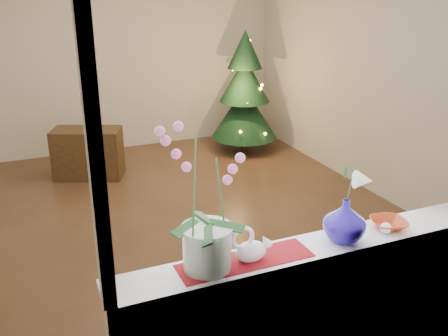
# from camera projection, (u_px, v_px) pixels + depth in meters

# --- Properties ---
(ground) EXTENTS (5.00, 5.00, 0.00)m
(ground) POSITION_uv_depth(u_px,v_px,m) (177.00, 219.00, 5.01)
(ground) COLOR #3C2618
(ground) RESTS_ON ground
(wall_back) EXTENTS (4.50, 0.10, 2.70)m
(wall_back) POSITION_uv_depth(u_px,v_px,m) (115.00, 52.00, 6.68)
(wall_back) COLOR beige
(wall_back) RESTS_ON ground
(wall_front) EXTENTS (4.50, 0.10, 2.70)m
(wall_front) POSITION_uv_depth(u_px,v_px,m) (330.00, 180.00, 2.38)
(wall_front) COLOR beige
(wall_front) RESTS_ON ground
(wall_right) EXTENTS (0.10, 5.00, 2.70)m
(wall_right) POSITION_uv_depth(u_px,v_px,m) (372.00, 69.00, 5.36)
(wall_right) COLOR beige
(wall_right) RESTS_ON ground
(window_apron) EXTENTS (2.20, 0.08, 0.88)m
(window_apron) POSITION_uv_depth(u_px,v_px,m) (314.00, 331.00, 2.74)
(window_apron) COLOR white
(window_apron) RESTS_ON ground
(windowsill) EXTENTS (2.20, 0.26, 0.04)m
(windowsill) POSITION_uv_depth(u_px,v_px,m) (310.00, 250.00, 2.65)
(windowsill) COLOR white
(windowsill) RESTS_ON window_apron
(window_frame) EXTENTS (2.22, 0.06, 1.60)m
(window_frame) POSITION_uv_depth(u_px,v_px,m) (332.00, 107.00, 2.28)
(window_frame) COLOR white
(window_frame) RESTS_ON windowsill
(runner) EXTENTS (0.70, 0.20, 0.01)m
(runner) POSITION_uv_depth(u_px,v_px,m) (246.00, 261.00, 2.50)
(runner) COLOR maroon
(runner) RESTS_ON windowsill
(orchid_pot) EXTENTS (0.31, 0.31, 0.75)m
(orchid_pot) POSITION_uv_depth(u_px,v_px,m) (206.00, 198.00, 2.31)
(orchid_pot) COLOR beige
(orchid_pot) RESTS_ON windowsill
(swan) EXTENTS (0.25, 0.16, 0.19)m
(swan) POSITION_uv_depth(u_px,v_px,m) (251.00, 244.00, 2.47)
(swan) COLOR white
(swan) RESTS_ON windowsill
(blue_vase) EXTENTS (0.31, 0.31, 0.27)m
(blue_vase) POSITION_uv_depth(u_px,v_px,m) (345.00, 217.00, 2.66)
(blue_vase) COLOR #12086D
(blue_vase) RESTS_ON windowsill
(lily) EXTENTS (0.15, 0.09, 0.21)m
(lily) POSITION_uv_depth(u_px,v_px,m) (349.00, 176.00, 2.57)
(lily) COLOR silver
(lily) RESTS_ON blue_vase
(paperweight) EXTENTS (0.08, 0.08, 0.06)m
(paperweight) POSITION_uv_depth(u_px,v_px,m) (386.00, 228.00, 2.77)
(paperweight) COLOR white
(paperweight) RESTS_ON windowsill
(amber_dish) EXTENTS (0.21, 0.21, 0.04)m
(amber_dish) POSITION_uv_depth(u_px,v_px,m) (389.00, 224.00, 2.84)
(amber_dish) COLOR #9D3011
(amber_dish) RESTS_ON windowsill
(xmas_tree) EXTENTS (1.10, 1.10, 1.65)m
(xmas_tree) POSITION_uv_depth(u_px,v_px,m) (244.00, 92.00, 6.78)
(xmas_tree) COLOR black
(xmas_tree) RESTS_ON ground
(side_table) EXTENTS (0.89, 0.67, 0.60)m
(side_table) POSITION_uv_depth(u_px,v_px,m) (88.00, 153.00, 5.99)
(side_table) COLOR black
(side_table) RESTS_ON ground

